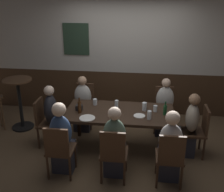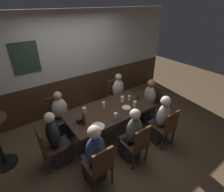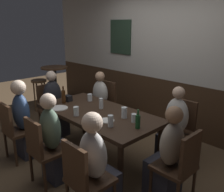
{
  "view_description": "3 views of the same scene",
  "coord_description": "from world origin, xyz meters",
  "px_view_note": "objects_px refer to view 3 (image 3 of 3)",
  "views": [
    {
      "loc": [
        0.39,
        -4.24,
        2.73
      ],
      "look_at": [
        -0.12,
        -0.1,
        1.06
      ],
      "focal_mm": 44.15,
      "sensor_mm": 36.0,
      "label": 1
    },
    {
      "loc": [
        -1.75,
        -2.49,
        2.77
      ],
      "look_at": [
        0.1,
        0.06,
        1.02
      ],
      "focal_mm": 27.81,
      "sensor_mm": 36.0,
      "label": 2
    },
    {
      "loc": [
        2.48,
        -2.1,
        1.94
      ],
      "look_at": [
        0.18,
        0.11,
        0.98
      ],
      "focal_mm": 39.26,
      "sensor_mm": 36.0,
      "label": 3
    }
  ],
  "objects_px": {
    "chair_head_west": "(50,106)",
    "chair_left_near": "(15,128)",
    "chair_head_east": "(180,165)",
    "person_mid_near": "(55,144)",
    "chair_left_far": "(105,102)",
    "side_bar_table": "(56,87)",
    "dining_table": "(98,117)",
    "pint_glass_amber": "(101,104)",
    "person_right_far": "(174,132)",
    "highball_clear": "(124,113)",
    "person_head_east": "(167,161)",
    "plate_white_small": "(107,120)",
    "person_head_west": "(55,109)",
    "chair_mid_near": "(43,148)",
    "chair_right_near": "(84,177)",
    "bar_stool": "(39,87)",
    "beer_glass_half": "(90,98)",
    "condiment_caddy": "(68,98)",
    "plate_white_large": "(59,108)",
    "chair_right_far": "(180,127)",
    "beer_glass_tall": "(76,112)",
    "beer_bottle_brown": "(64,96)",
    "person_right_near": "(97,172)",
    "person_left_near": "(25,125)",
    "beer_bottle_green": "(138,121)",
    "person_left_far": "(98,106)",
    "tumbler_water": "(111,121)"
  },
  "relations": [
    {
      "from": "chair_right_far",
      "to": "chair_right_near",
      "type": "xyz_separation_m",
      "value": [
        0.0,
        -1.74,
        0.0
      ]
    },
    {
      "from": "chair_left_near",
      "to": "condiment_caddy",
      "type": "height_order",
      "value": "chair_left_near"
    },
    {
      "from": "chair_head_east",
      "to": "person_mid_near",
      "type": "height_order",
      "value": "person_mid_near"
    },
    {
      "from": "person_right_far",
      "to": "highball_clear",
      "type": "distance_m",
      "value": 0.8
    },
    {
      "from": "chair_right_near",
      "to": "person_right_near",
      "type": "distance_m",
      "value": 0.16
    },
    {
      "from": "person_mid_near",
      "to": "bar_stool",
      "type": "distance_m",
      "value": 2.75
    },
    {
      "from": "bar_stool",
      "to": "side_bar_table",
      "type": "bearing_deg",
      "value": 18.43
    },
    {
      "from": "person_head_east",
      "to": "plate_white_small",
      "type": "bearing_deg",
      "value": -170.63
    },
    {
      "from": "tumbler_water",
      "to": "person_head_east",
      "type": "bearing_deg",
      "value": 18.61
    },
    {
      "from": "chair_right_far",
      "to": "pint_glass_amber",
      "type": "height_order",
      "value": "pint_glass_amber"
    },
    {
      "from": "chair_right_far",
      "to": "person_right_far",
      "type": "distance_m",
      "value": 0.17
    },
    {
      "from": "beer_glass_half",
      "to": "highball_clear",
      "type": "bearing_deg",
      "value": -8.74
    },
    {
      "from": "person_head_west",
      "to": "person_right_far",
      "type": "bearing_deg",
      "value": 19.67
    },
    {
      "from": "chair_right_far",
      "to": "chair_mid_near",
      "type": "relative_size",
      "value": 1.0
    },
    {
      "from": "person_head_east",
      "to": "plate_white_small",
      "type": "distance_m",
      "value": 0.88
    },
    {
      "from": "pint_glass_amber",
      "to": "person_right_far",
      "type": "bearing_deg",
      "value": 33.75
    },
    {
      "from": "person_left_far",
      "to": "condiment_caddy",
      "type": "distance_m",
      "value": 0.8
    },
    {
      "from": "chair_left_far",
      "to": "bar_stool",
      "type": "xyz_separation_m",
      "value": [
        -1.7,
        -0.45,
        0.07
      ]
    },
    {
      "from": "beer_bottle_green",
      "to": "side_bar_table",
      "type": "xyz_separation_m",
      "value": [
        -2.82,
        0.6,
        -0.21
      ]
    },
    {
      "from": "chair_head_east",
      "to": "person_mid_near",
      "type": "bearing_deg",
      "value": -152.0
    },
    {
      "from": "beer_bottle_green",
      "to": "plate_white_large",
      "type": "relative_size",
      "value": 0.9
    },
    {
      "from": "chair_right_far",
      "to": "chair_head_east",
      "type": "xyz_separation_m",
      "value": [
        0.53,
        -0.87,
        0.0
      ]
    },
    {
      "from": "person_right_far",
      "to": "plate_white_large",
      "type": "bearing_deg",
      "value": -141.71
    },
    {
      "from": "person_mid_near",
      "to": "condiment_caddy",
      "type": "distance_m",
      "value": 1.03
    },
    {
      "from": "chair_head_west",
      "to": "pint_glass_amber",
      "type": "height_order",
      "value": "pint_glass_amber"
    },
    {
      "from": "chair_right_near",
      "to": "person_right_near",
      "type": "xyz_separation_m",
      "value": [
        0.0,
        0.16,
        -0.01
      ]
    },
    {
      "from": "bar_stool",
      "to": "chair_head_east",
      "type": "bearing_deg",
      "value": -6.2
    },
    {
      "from": "dining_table",
      "to": "beer_glass_half",
      "type": "relative_size",
      "value": 16.4
    },
    {
      "from": "dining_table",
      "to": "chair_head_west",
      "type": "distance_m",
      "value": 1.35
    },
    {
      "from": "person_mid_near",
      "to": "side_bar_table",
      "type": "distance_m",
      "value": 2.43
    },
    {
      "from": "beer_glass_half",
      "to": "person_right_far",
      "type": "bearing_deg",
      "value": 20.28
    },
    {
      "from": "person_head_west",
      "to": "plate_white_small",
      "type": "bearing_deg",
      "value": -5.16
    },
    {
      "from": "chair_head_west",
      "to": "chair_left_near",
      "type": "xyz_separation_m",
      "value": [
        0.53,
        -0.87,
        0.0
      ]
    },
    {
      "from": "side_bar_table",
      "to": "dining_table",
      "type": "bearing_deg",
      "value": -15.41
    },
    {
      "from": "person_head_west",
      "to": "beer_bottle_brown",
      "type": "relative_size",
      "value": 4.29
    },
    {
      "from": "chair_mid_near",
      "to": "person_head_west",
      "type": "bearing_deg",
      "value": 143.37
    },
    {
      "from": "chair_mid_near",
      "to": "person_head_east",
      "type": "bearing_deg",
      "value": 36.66
    },
    {
      "from": "person_mid_near",
      "to": "beer_bottle_brown",
      "type": "bearing_deg",
      "value": 138.57
    },
    {
      "from": "dining_table",
      "to": "chair_right_far",
      "type": "relative_size",
      "value": 2.09
    },
    {
      "from": "chair_head_east",
      "to": "highball_clear",
      "type": "bearing_deg",
      "value": 173.71
    },
    {
      "from": "person_head_east",
      "to": "person_left_near",
      "type": "xyz_separation_m",
      "value": [
        -1.98,
        -0.71,
        0.03
      ]
    },
    {
      "from": "person_mid_near",
      "to": "person_right_near",
      "type": "bearing_deg",
      "value": 0.02
    },
    {
      "from": "plate_white_small",
      "to": "condiment_caddy",
      "type": "height_order",
      "value": "condiment_caddy"
    },
    {
      "from": "highball_clear",
      "to": "chair_head_east",
      "type": "bearing_deg",
      "value": -6.29
    },
    {
      "from": "chair_head_west",
      "to": "beer_glass_tall",
      "type": "bearing_deg",
      "value": -13.87
    },
    {
      "from": "beer_bottle_green",
      "to": "plate_white_small",
      "type": "bearing_deg",
      "value": -165.44
    },
    {
      "from": "beer_glass_half",
      "to": "person_head_west",
      "type": "bearing_deg",
      "value": -161.45
    },
    {
      "from": "chair_left_far",
      "to": "person_mid_near",
      "type": "relative_size",
      "value": 0.76
    },
    {
      "from": "beer_glass_tall",
      "to": "chair_right_near",
      "type": "bearing_deg",
      "value": -32.31
    },
    {
      "from": "chair_right_near",
      "to": "bar_stool",
      "type": "relative_size",
      "value": 1.22
    }
  ]
}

